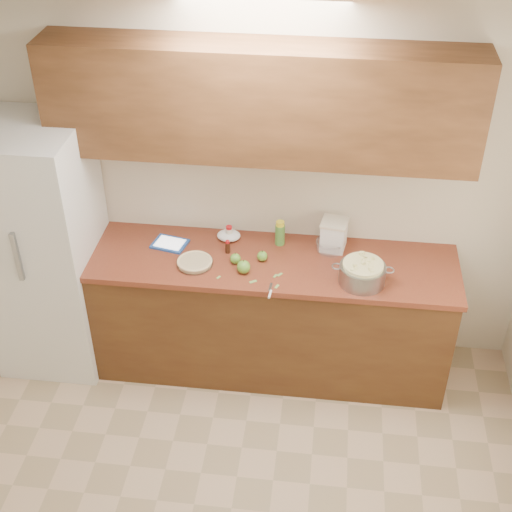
# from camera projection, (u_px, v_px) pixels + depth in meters

# --- Properties ---
(room_shell) EXTENTS (3.60, 3.60, 3.60)m
(room_shell) POSITION_uv_depth(u_px,v_px,m) (219.00, 380.00, 3.26)
(room_shell) COLOR tan
(room_shell) RESTS_ON ground
(counter_run) EXTENTS (2.64, 0.68, 0.92)m
(counter_run) POSITION_uv_depth(u_px,v_px,m) (257.00, 312.00, 4.94)
(counter_run) COLOR #533317
(counter_run) RESTS_ON ground
(upper_cabinets) EXTENTS (2.60, 0.34, 0.70)m
(upper_cabinets) POSITION_uv_depth(u_px,v_px,m) (260.00, 102.00, 4.20)
(upper_cabinets) COLOR brown
(upper_cabinets) RESTS_ON room_shell
(fridge) EXTENTS (0.70, 0.70, 1.80)m
(fridge) POSITION_uv_depth(u_px,v_px,m) (44.00, 249.00, 4.80)
(fridge) COLOR silver
(fridge) RESTS_ON ground
(pie) EXTENTS (0.24, 0.24, 0.04)m
(pie) POSITION_uv_depth(u_px,v_px,m) (195.00, 262.00, 4.61)
(pie) COLOR silver
(pie) RESTS_ON counter_run
(colander) EXTENTS (0.39, 0.29, 0.15)m
(colander) POSITION_uv_depth(u_px,v_px,m) (362.00, 273.00, 4.43)
(colander) COLOR gray
(colander) RESTS_ON counter_run
(flour_canister) EXTENTS (0.19, 0.19, 0.21)m
(flour_canister) POSITION_uv_depth(u_px,v_px,m) (334.00, 234.00, 4.72)
(flour_canister) COLOR white
(flour_canister) RESTS_ON counter_run
(tablet) EXTENTS (0.26, 0.22, 0.02)m
(tablet) POSITION_uv_depth(u_px,v_px,m) (170.00, 244.00, 4.80)
(tablet) COLOR #204B9E
(tablet) RESTS_ON counter_run
(paring_knife) EXTENTS (0.03, 0.16, 0.01)m
(paring_knife) POSITION_uv_depth(u_px,v_px,m) (270.00, 293.00, 4.38)
(paring_knife) COLOR gray
(paring_knife) RESTS_ON counter_run
(lemon_bottle) EXTENTS (0.07, 0.07, 0.18)m
(lemon_bottle) POSITION_uv_depth(u_px,v_px,m) (280.00, 233.00, 4.77)
(lemon_bottle) COLOR #4C8C38
(lemon_bottle) RESTS_ON counter_run
(cinnamon_shaker) EXTENTS (0.05, 0.05, 0.11)m
(cinnamon_shaker) POSITION_uv_depth(u_px,v_px,m) (229.00, 234.00, 4.82)
(cinnamon_shaker) COLOR beige
(cinnamon_shaker) RESTS_ON counter_run
(vanilla_bottle) EXTENTS (0.03, 0.03, 0.09)m
(vanilla_bottle) POSITION_uv_depth(u_px,v_px,m) (228.00, 247.00, 4.71)
(vanilla_bottle) COLOR black
(vanilla_bottle) RESTS_ON counter_run
(mixing_bowl) EXTENTS (0.19, 0.19, 0.07)m
(mixing_bowl) POSITION_uv_depth(u_px,v_px,m) (330.00, 245.00, 4.74)
(mixing_bowl) COLOR silver
(mixing_bowl) RESTS_ON counter_run
(paper_towel) EXTENTS (0.19, 0.18, 0.07)m
(paper_towel) POSITION_uv_depth(u_px,v_px,m) (229.00, 236.00, 4.84)
(paper_towel) COLOR white
(paper_towel) RESTS_ON counter_run
(apple_left) EXTENTS (0.07, 0.07, 0.08)m
(apple_left) POSITION_uv_depth(u_px,v_px,m) (235.00, 259.00, 4.62)
(apple_left) COLOR #59902D
(apple_left) RESTS_ON counter_run
(apple_center) EXTENTS (0.07, 0.07, 0.08)m
(apple_center) POSITION_uv_depth(u_px,v_px,m) (262.00, 256.00, 4.64)
(apple_center) COLOR #59902D
(apple_center) RESTS_ON counter_run
(apple_front) EXTENTS (0.09, 0.09, 0.10)m
(apple_front) POSITION_uv_depth(u_px,v_px,m) (244.00, 267.00, 4.53)
(apple_front) COLOR #59902D
(apple_front) RESTS_ON counter_run
(peel_a) EXTENTS (0.03, 0.03, 0.00)m
(peel_a) POSITION_uv_depth(u_px,v_px,m) (219.00, 277.00, 4.51)
(peel_a) COLOR #79AB53
(peel_a) RESTS_ON counter_run
(peel_b) EXTENTS (0.02, 0.03, 0.00)m
(peel_b) POSITION_uv_depth(u_px,v_px,m) (248.00, 263.00, 4.63)
(peel_b) COLOR #79AB53
(peel_b) RESTS_ON counter_run
(peel_c) EXTENTS (0.04, 0.04, 0.00)m
(peel_c) POSITION_uv_depth(u_px,v_px,m) (280.00, 275.00, 4.53)
(peel_c) COLOR #79AB53
(peel_c) RESTS_ON counter_run
(peel_d) EXTENTS (0.05, 0.04, 0.00)m
(peel_d) POSITION_uv_depth(u_px,v_px,m) (253.00, 282.00, 4.47)
(peel_d) COLOR #79AB53
(peel_d) RESTS_ON counter_run
(peel_e) EXTENTS (0.03, 0.04, 0.00)m
(peel_e) POSITION_uv_depth(u_px,v_px,m) (277.00, 286.00, 4.44)
(peel_e) COLOR #79AB53
(peel_e) RESTS_ON counter_run
(peel_f) EXTENTS (0.03, 0.04, 0.00)m
(peel_f) POSITION_uv_depth(u_px,v_px,m) (275.00, 276.00, 4.52)
(peel_f) COLOR #79AB53
(peel_f) RESTS_ON counter_run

